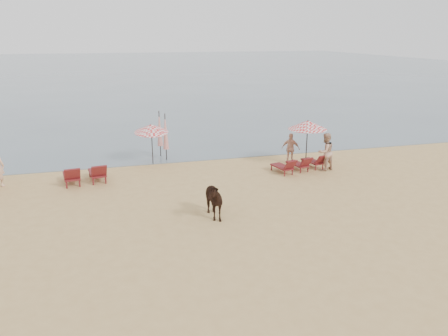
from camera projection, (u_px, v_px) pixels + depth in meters
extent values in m
plane|color=tan|center=(265.00, 245.00, 13.98)|extent=(120.00, 120.00, 0.00)
cube|color=#51606B|center=(126.00, 67.00, 87.74)|extent=(160.00, 140.00, 0.06)
cube|color=maroon|center=(71.00, 176.00, 19.65)|extent=(0.86, 1.51, 0.08)
cube|color=maroon|center=(72.00, 175.00, 18.89)|extent=(0.73, 0.56, 0.63)
cube|color=maroon|center=(97.00, 173.00, 20.07)|extent=(0.86, 1.51, 0.08)
cube|color=maroon|center=(99.00, 171.00, 19.31)|extent=(0.73, 0.56, 0.63)
cube|color=maroon|center=(282.00, 167.00, 21.19)|extent=(0.84, 1.31, 0.07)
cube|color=maroon|center=(290.00, 165.00, 20.57)|extent=(0.64, 0.52, 0.53)
cube|color=maroon|center=(297.00, 164.00, 21.63)|extent=(0.84, 1.31, 0.07)
cube|color=maroon|center=(306.00, 162.00, 21.02)|extent=(0.64, 0.52, 0.53)
cube|color=maroon|center=(312.00, 161.00, 22.08)|extent=(0.84, 1.31, 0.07)
cube|color=maroon|center=(321.00, 160.00, 21.46)|extent=(0.64, 0.52, 0.53)
cylinder|color=black|center=(152.00, 146.00, 22.37)|extent=(0.05, 0.05, 1.94)
cone|color=red|center=(151.00, 128.00, 22.10)|extent=(1.72, 1.75, 0.58)
sphere|color=black|center=(151.00, 125.00, 22.04)|extent=(0.07, 0.07, 0.07)
cylinder|color=black|center=(307.00, 145.00, 22.04)|extent=(0.05, 0.05, 2.18)
cone|color=red|center=(308.00, 125.00, 21.73)|extent=(1.94, 1.94, 0.44)
sphere|color=black|center=(308.00, 121.00, 21.67)|extent=(0.08, 0.08, 0.08)
cylinder|color=black|center=(160.00, 134.00, 23.71)|extent=(0.05, 0.05, 2.52)
cone|color=red|center=(160.00, 129.00, 23.63)|extent=(0.31, 0.31, 1.89)
cylinder|color=black|center=(166.00, 137.00, 23.02)|extent=(0.05, 0.05, 2.52)
cone|color=red|center=(165.00, 132.00, 22.93)|extent=(0.31, 0.31, 1.89)
imported|color=black|center=(210.00, 199.00, 15.93)|extent=(0.92, 1.74, 1.41)
imported|color=tan|center=(325.00, 152.00, 21.40)|extent=(1.08, 0.95, 1.87)
imported|color=#D7A286|center=(291.00, 149.00, 22.56)|extent=(0.99, 0.84, 1.60)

